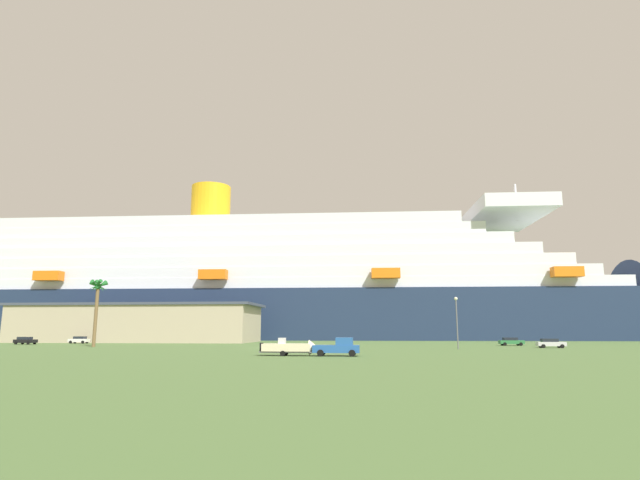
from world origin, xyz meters
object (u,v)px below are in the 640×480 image
object	(u,v)px
small_boat_on_trailer	(292,348)
parked_car_silver_sedan	(551,343)
cruise_ship	(308,290)
street_lamp	(457,315)
parked_car_black_coupe	(25,340)
parked_car_white_van	(79,340)
palm_tree	(97,294)
pickup_truck	(338,347)
parked_car_green_wagon	(511,341)

from	to	relation	value
small_boat_on_trailer	parked_car_silver_sedan	world-z (taller)	small_boat_on_trailer
cruise_ship	street_lamp	size ratio (longest dim) A/B	30.54
street_lamp	cruise_ship	bearing A→B (deg)	119.32
small_boat_on_trailer	parked_car_silver_sedan	distance (m)	50.52
street_lamp	parked_car_black_coupe	bearing A→B (deg)	173.90
small_boat_on_trailer	parked_car_white_van	size ratio (longest dim) A/B	1.83
palm_tree	parked_car_silver_sedan	xyz separation A→B (m)	(80.60, 10.75, -8.71)
small_boat_on_trailer	palm_tree	size ratio (longest dim) A/B	0.66
pickup_truck	parked_car_black_coupe	xyz separation A→B (m)	(-72.74, 33.89, -0.21)
cruise_ship	pickup_truck	size ratio (longest dim) A/B	44.84
cruise_ship	parked_car_green_wagon	size ratio (longest dim) A/B	53.62
cruise_ship	street_lamp	bearing A→B (deg)	-60.68
palm_tree	parked_car_green_wagon	bearing A→B (deg)	16.27
small_boat_on_trailer	parked_car_white_van	xyz separation A→B (m)	(-60.37, 42.60, -0.13)
pickup_truck	small_boat_on_trailer	world-z (taller)	pickup_truck
pickup_truck	small_boat_on_trailer	bearing A→B (deg)	-175.86
parked_car_white_van	parked_car_black_coupe	xyz separation A→B (m)	(-6.79, -8.30, 0.00)
cruise_ship	pickup_truck	xyz separation A→B (m)	(24.95, -96.94, -14.55)
pickup_truck	parked_car_white_van	size ratio (longest dim) A/B	1.28
cruise_ship	parked_car_black_coupe	size ratio (longest dim) A/B	56.74
street_lamp	parked_car_black_coupe	world-z (taller)	street_lamp
parked_car_black_coupe	parked_car_green_wagon	bearing A→B (deg)	6.26
cruise_ship	parked_car_silver_sedan	size ratio (longest dim) A/B	54.50
pickup_truck	street_lamp	distance (m)	29.41
cruise_ship	small_boat_on_trailer	xyz separation A→B (m)	(19.37, -97.34, -14.63)
palm_tree	street_lamp	xyz separation A→B (m)	(64.43, 1.77, -4.10)
pickup_truck	parked_car_white_van	bearing A→B (deg)	147.39
cruise_ship	street_lamp	distance (m)	83.78
cruise_ship	parked_car_black_coupe	xyz separation A→B (m)	(-47.79, -63.05, -14.76)
small_boat_on_trailer	parked_car_silver_sedan	xyz separation A→B (m)	(37.52, 33.82, -0.13)
cruise_ship	parked_car_silver_sedan	distance (m)	86.54
parked_car_black_coupe	palm_tree	bearing A→B (deg)	-24.98
cruise_ship	palm_tree	bearing A→B (deg)	-107.70
street_lamp	parked_car_silver_sedan	bearing A→B (deg)	29.06
cruise_ship	parked_car_black_coupe	bearing A→B (deg)	-127.16
small_boat_on_trailer	parked_car_white_van	distance (m)	73.89
palm_tree	pickup_truck	bearing A→B (deg)	-24.98
cruise_ship	pickup_truck	distance (m)	101.15
palm_tree	parked_car_green_wagon	world-z (taller)	palm_tree
parked_car_silver_sedan	pickup_truck	bearing A→B (deg)	-133.71
parked_car_black_coupe	parked_car_green_wagon	xyz separation A→B (m)	(100.12, 10.97, 0.00)
parked_car_green_wagon	parked_car_white_van	bearing A→B (deg)	-178.36
parked_car_green_wagon	small_boat_on_trailer	bearing A→B (deg)	-126.06
street_lamp	parked_car_green_wagon	distance (m)	23.95
parked_car_black_coupe	parked_car_green_wagon	world-z (taller)	same
palm_tree	parked_car_white_van	xyz separation A→B (m)	(-17.30, 19.53, -8.71)
pickup_truck	parked_car_white_van	distance (m)	78.29
small_boat_on_trailer	parked_car_black_coupe	world-z (taller)	small_boat_on_trailer
cruise_ship	parked_car_black_coupe	distance (m)	80.47
small_boat_on_trailer	street_lamp	xyz separation A→B (m)	(21.35, 24.84, 4.48)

